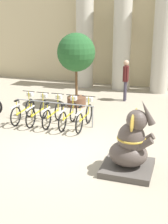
{
  "coord_description": "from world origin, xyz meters",
  "views": [
    {
      "loc": [
        3.13,
        -7.59,
        3.84
      ],
      "look_at": [
        0.41,
        0.58,
        1.0
      ],
      "focal_mm": 50.0,
      "sensor_mm": 36.0,
      "label": 1
    }
  ],
  "objects": [
    {
      "name": "bicycle_4",
      "position": [
        0.0,
        1.85,
        0.41
      ],
      "size": [
        0.48,
        1.72,
        1.0
      ],
      "color": "black",
      "rests_on": "ground_plane"
    },
    {
      "name": "column_middle",
      "position": [
        0.0,
        7.6,
        2.62
      ],
      "size": [
        1.08,
        1.08,
        5.16
      ],
      "color": "#BCB7A8",
      "rests_on": "ground_plane"
    },
    {
      "name": "bicycle_3",
      "position": [
        -0.57,
        1.83,
        0.41
      ],
      "size": [
        0.48,
        1.72,
        1.0
      ],
      "color": "black",
      "rests_on": "ground_plane"
    },
    {
      "name": "person_pedestrian",
      "position": [
        0.64,
        5.57,
        1.09
      ],
      "size": [
        0.24,
        0.47,
        1.79
      ],
      "color": "#383342",
      "rests_on": "ground_plane"
    },
    {
      "name": "bike_rack",
      "position": [
        -1.15,
        1.95,
        0.58
      ],
      "size": [
        2.9,
        0.05,
        0.77
      ],
      "color": "gray",
      "rests_on": "ground_plane"
    },
    {
      "name": "ground_plane",
      "position": [
        0.0,
        0.0,
        0.0
      ],
      "size": [
        60.0,
        60.0,
        0.0
      ],
      "primitive_type": "plane",
      "color": "#9E937F"
    },
    {
      "name": "potted_tree",
      "position": [
        -1.12,
        4.17,
        2.09
      ],
      "size": [
        1.53,
        1.53,
        2.98
      ],
      "color": "brown",
      "rests_on": "ground_plane"
    },
    {
      "name": "bicycle_0",
      "position": [
        -2.3,
        1.82,
        0.41
      ],
      "size": [
        0.48,
        1.72,
        1.0
      ],
      "color": "black",
      "rests_on": "ground_plane"
    },
    {
      "name": "elephant_statue",
      "position": [
        2.01,
        -0.64,
        0.64
      ],
      "size": [
        1.23,
        1.23,
        1.89
      ],
      "color": "#4C4742",
      "rests_on": "ground_plane"
    },
    {
      "name": "column_right",
      "position": [
        1.9,
        7.6,
        2.62
      ],
      "size": [
        1.08,
        1.08,
        5.16
      ],
      "color": "#BCB7A8",
      "rests_on": "ground_plane"
    },
    {
      "name": "bicycle_2",
      "position": [
        -1.15,
        1.84,
        0.41
      ],
      "size": [
        0.48,
        1.72,
        1.0
      ],
      "color": "black",
      "rests_on": "ground_plane"
    },
    {
      "name": "column_left",
      "position": [
        -1.9,
        7.6,
        2.62
      ],
      "size": [
        1.08,
        1.08,
        5.16
      ],
      "color": "#BCB7A8",
      "rests_on": "ground_plane"
    },
    {
      "name": "bicycle_1",
      "position": [
        -1.72,
        1.81,
        0.41
      ],
      "size": [
        0.48,
        1.72,
        1.0
      ],
      "color": "black",
      "rests_on": "ground_plane"
    },
    {
      "name": "building_facade",
      "position": [
        0.0,
        8.6,
        3.0
      ],
      "size": [
        20.0,
        0.2,
        6.0
      ],
      "color": "#C6B78E",
      "rests_on": "ground_plane"
    }
  ]
}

